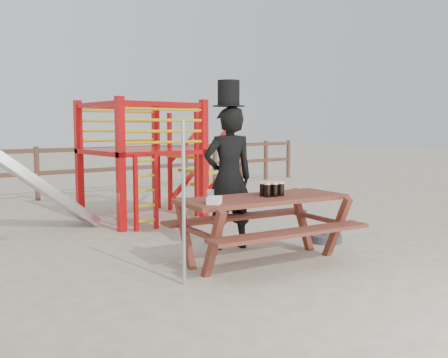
% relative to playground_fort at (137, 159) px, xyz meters
% --- Properties ---
extents(ground, '(60.00, 60.00, 0.00)m').
position_rel_playground_fort_xyz_m(ground, '(-0.12, -3.58, -1.07)').
color(ground, beige).
rests_on(ground, ground).
extents(back_fence, '(15.09, 0.09, 1.20)m').
position_rel_playground_fort_xyz_m(back_fence, '(-0.12, 3.42, -0.34)').
color(back_fence, brown).
rests_on(back_fence, ground).
extents(playground_fort, '(4.71, 1.84, 2.10)m').
position_rel_playground_fort_xyz_m(playground_fort, '(0.00, 0.00, 0.00)').
color(playground_fort, '#B90C0D').
rests_on(playground_fort, ground).
extents(picnic_table, '(2.25, 1.71, 0.80)m').
position_rel_playground_fort_xyz_m(picnic_table, '(-0.22, -3.46, -0.57)').
color(picnic_table, brown).
rests_on(picnic_table, ground).
extents(man_with_hat, '(0.79, 0.63, 2.24)m').
position_rel_playground_fort_xyz_m(man_with_hat, '(-0.11, -2.66, -0.07)').
color(man_with_hat, black).
rests_on(man_with_hat, ground).
extents(metal_pole, '(0.04, 0.04, 1.71)m').
position_rel_playground_fort_xyz_m(metal_pole, '(-1.45, -3.58, -0.22)').
color(metal_pole, '#B2B2B7').
rests_on(metal_pole, ground).
extents(parasol_base, '(0.46, 0.46, 0.19)m').
position_rel_playground_fort_xyz_m(parasol_base, '(1.20, -3.25, -1.02)').
color(parasol_base, '#3B3B40').
rests_on(parasol_base, ground).
extents(paper_bag, '(0.23, 0.22, 0.08)m').
position_rel_playground_fort_xyz_m(paper_bag, '(-1.03, -3.54, -0.23)').
color(paper_bag, white).
rests_on(paper_bag, picnic_table).
extents(stout_pints, '(0.30, 0.20, 0.17)m').
position_rel_playground_fort_xyz_m(stout_pints, '(-0.10, -3.48, -0.19)').
color(stout_pints, black).
rests_on(stout_pints, picnic_table).
extents(empty_glasses, '(0.08, 0.08, 0.15)m').
position_rel_playground_fort_xyz_m(empty_glasses, '(-1.02, -3.46, -0.20)').
color(empty_glasses, silver).
rests_on(empty_glasses, picnic_table).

